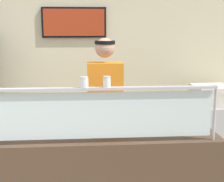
# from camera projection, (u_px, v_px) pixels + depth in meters

# --- Properties ---
(shop_rear_unit) EXTENTS (6.53, 0.13, 2.70)m
(shop_rear_unit) POSITION_uv_depth(u_px,v_px,m) (92.00, 63.00, 4.67)
(shop_rear_unit) COLOR beige
(shop_rear_unit) RESTS_ON ground
(serving_counter) EXTENTS (2.13, 0.67, 0.95)m
(serving_counter) POSITION_uv_depth(u_px,v_px,m) (96.00, 181.00, 2.91)
(serving_counter) COLOR #4C3828
(serving_counter) RESTS_ON ground
(sneeze_guard) EXTENTS (1.95, 0.06, 0.46)m
(sneeze_guard) POSITION_uv_depth(u_px,v_px,m) (96.00, 108.00, 2.49)
(sneeze_guard) COLOR #B2B5BC
(sneeze_guard) RESTS_ON serving_counter
(pizza_tray) EXTENTS (0.42, 0.42, 0.04)m
(pizza_tray) POSITION_uv_depth(u_px,v_px,m) (104.00, 128.00, 2.88)
(pizza_tray) COLOR #9EA0A8
(pizza_tray) RESTS_ON serving_counter
(pizza_server) EXTENTS (0.13, 0.29, 0.01)m
(pizza_server) POSITION_uv_depth(u_px,v_px,m) (108.00, 126.00, 2.86)
(pizza_server) COLOR #ADAFB7
(pizza_server) RESTS_ON pizza_tray
(parmesan_shaker) EXTENTS (0.06, 0.06, 0.08)m
(parmesan_shaker) POSITION_uv_depth(u_px,v_px,m) (84.00, 83.00, 2.44)
(parmesan_shaker) COLOR white
(parmesan_shaker) RESTS_ON sneeze_guard
(pepper_flake_shaker) EXTENTS (0.06, 0.06, 0.09)m
(pepper_flake_shaker) POSITION_uv_depth(u_px,v_px,m) (107.00, 82.00, 2.46)
(pepper_flake_shaker) COLOR white
(pepper_flake_shaker) RESTS_ON sneeze_guard
(worker_figure) EXTENTS (0.41, 0.50, 1.76)m
(worker_figure) POSITION_uv_depth(u_px,v_px,m) (106.00, 108.00, 3.44)
(worker_figure) COLOR #23232D
(worker_figure) RESTS_ON ground
(prep_shelf) EXTENTS (0.70, 0.55, 0.81)m
(prep_shelf) POSITION_uv_depth(u_px,v_px,m) (209.00, 132.00, 4.50)
(prep_shelf) COLOR #B7BABF
(prep_shelf) RESTS_ON ground
(pizza_box_stack) EXTENTS (0.50, 0.50, 0.27)m
(pizza_box_stack) POSITION_uv_depth(u_px,v_px,m) (211.00, 95.00, 4.40)
(pizza_box_stack) COLOR silver
(pizza_box_stack) RESTS_ON prep_shelf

